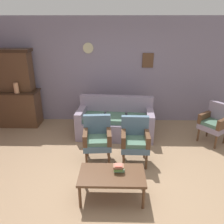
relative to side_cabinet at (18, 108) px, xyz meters
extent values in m
plane|color=#997A5B|center=(2.46, -2.25, -0.47)|extent=(7.68, 7.68, 0.00)
cube|color=gray|center=(2.46, 0.38, 0.88)|extent=(6.40, 0.06, 2.70)
cube|color=brown|center=(3.36, 0.33, 1.18)|extent=(0.28, 0.02, 0.36)
cylinder|color=beige|center=(1.86, 0.33, 1.48)|extent=(0.26, 0.03, 0.26)
cube|color=brown|center=(0.00, 0.00, -0.02)|extent=(1.10, 0.52, 0.90)
cube|color=#342115|center=(0.00, 0.00, 0.45)|extent=(1.16, 0.55, 0.03)
cube|color=brown|center=(0.00, 0.08, 0.94)|extent=(0.90, 0.36, 0.95)
cube|color=#342115|center=(0.00, 0.08, 1.45)|extent=(0.99, 0.38, 0.08)
cylinder|color=tan|center=(0.13, -0.18, 0.59)|extent=(0.12, 0.12, 0.25)
cube|color=gray|center=(2.55, -0.59, -0.26)|extent=(1.82, 0.92, 0.42)
cube|color=gray|center=(2.58, -0.28, 0.19)|extent=(1.77, 0.29, 0.48)
cube|color=gray|center=(3.35, -0.65, 0.07)|extent=(0.22, 0.81, 0.24)
cube|color=gray|center=(1.75, -0.54, 0.07)|extent=(0.22, 0.81, 0.24)
cube|color=#4C705B|center=(3.06, -0.67, 0.00)|extent=(0.50, 0.59, 0.10)
cube|color=#4C705B|center=(2.55, -0.63, 0.00)|extent=(0.50, 0.59, 0.10)
cube|color=#4C705B|center=(2.04, -0.60, 0.00)|extent=(0.50, 0.59, 0.10)
cube|color=slate|center=(2.22, -1.67, -0.09)|extent=(0.56, 0.52, 0.12)
cube|color=#4C705B|center=(2.22, -1.69, 0.00)|extent=(0.47, 0.44, 0.10)
cube|color=slate|center=(2.21, -1.47, 0.20)|extent=(0.53, 0.14, 0.46)
cube|color=brown|center=(2.44, -1.66, 0.08)|extent=(0.12, 0.48, 0.22)
cube|color=brown|center=(2.00, -1.69, 0.08)|extent=(0.12, 0.48, 0.22)
cylinder|color=brown|center=(2.45, -1.85, -0.31)|extent=(0.04, 0.04, 0.32)
cylinder|color=brown|center=(2.03, -1.88, -0.31)|extent=(0.04, 0.04, 0.32)
cylinder|color=brown|center=(2.42, -1.47, -0.31)|extent=(0.04, 0.04, 0.32)
cylinder|color=brown|center=(2.00, -1.50, -0.31)|extent=(0.04, 0.04, 0.32)
cube|color=slate|center=(2.93, -1.72, -0.09)|extent=(0.53, 0.49, 0.12)
cube|color=#4C705B|center=(2.93, -1.74, 0.00)|extent=(0.45, 0.42, 0.10)
cube|color=slate|center=(2.94, -1.52, 0.20)|extent=(0.52, 0.11, 0.46)
cube|color=brown|center=(3.15, -1.72, 0.08)|extent=(0.09, 0.48, 0.22)
cube|color=brown|center=(2.71, -1.72, 0.08)|extent=(0.09, 0.48, 0.22)
cylinder|color=brown|center=(3.14, -1.91, -0.31)|extent=(0.04, 0.04, 0.32)
cylinder|color=brown|center=(2.72, -1.91, -0.31)|extent=(0.04, 0.04, 0.32)
cylinder|color=brown|center=(3.15, -1.53, -0.31)|extent=(0.04, 0.04, 0.32)
cylinder|color=brown|center=(2.73, -1.53, -0.31)|extent=(0.04, 0.04, 0.32)
cube|color=gray|center=(4.73, -0.87, -0.09)|extent=(0.70, 0.71, 0.12)
cube|color=#4C705B|center=(4.72, -0.88, 0.00)|extent=(0.59, 0.60, 0.10)
cube|color=gray|center=(4.89, -0.74, 0.20)|extent=(0.40, 0.47, 0.46)
cube|color=brown|center=(4.87, -1.04, 0.08)|extent=(0.43, 0.36, 0.22)
cube|color=brown|center=(4.60, -0.70, 0.08)|extent=(0.43, 0.36, 0.22)
cylinder|color=brown|center=(4.72, -1.15, -0.31)|extent=(0.04, 0.04, 0.32)
cylinder|color=brown|center=(4.45, -0.82, -0.31)|extent=(0.04, 0.04, 0.32)
cylinder|color=brown|center=(4.75, -0.59, -0.31)|extent=(0.04, 0.04, 0.32)
cube|color=brown|center=(2.52, -2.63, -0.07)|extent=(1.00, 0.56, 0.04)
cylinder|color=brown|center=(2.06, -2.39, -0.28)|extent=(0.04, 0.04, 0.38)
cylinder|color=brown|center=(2.98, -2.39, -0.28)|extent=(0.04, 0.04, 0.38)
cylinder|color=brown|center=(2.06, -2.87, -0.28)|extent=(0.04, 0.04, 0.38)
cylinder|color=brown|center=(2.98, -2.87, -0.28)|extent=(0.04, 0.04, 0.38)
cube|color=gray|center=(2.63, -2.56, -0.04)|extent=(0.16, 0.09, 0.02)
cube|color=tan|center=(2.62, -2.56, -0.02)|extent=(0.11, 0.10, 0.02)
cube|color=#639F4A|center=(2.61, -2.58, 0.00)|extent=(0.13, 0.10, 0.02)
cube|color=tan|center=(2.61, -2.56, 0.03)|extent=(0.15, 0.09, 0.02)
cube|color=#97634B|center=(2.62, -2.57, 0.05)|extent=(0.16, 0.11, 0.03)
cube|color=#EC6958|center=(2.62, -2.58, 0.07)|extent=(0.10, 0.09, 0.02)
cylinder|color=#7A5E5C|center=(5.31, -0.10, -0.18)|extent=(0.19, 0.19, 0.58)
camera|label=1|loc=(2.58, -5.42, 2.08)|focal=35.93mm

